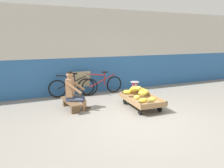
{
  "coord_description": "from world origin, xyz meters",
  "views": [
    {
      "loc": [
        -2.65,
        -4.3,
        2.05
      ],
      "look_at": [
        -0.34,
        1.18,
        0.75
      ],
      "focal_mm": 33.29,
      "sensor_mm": 36.0,
      "label": 1
    }
  ],
  "objects_px": {
    "sign_board": "(81,83)",
    "bicycle_near_left": "(72,87)",
    "banana_cart": "(141,100)",
    "low_bench": "(71,103)",
    "bicycle_far_left": "(102,85)",
    "plastic_crate": "(135,94)",
    "weighing_scale": "(135,86)",
    "vendor_seated": "(73,91)",
    "shopping_bag": "(147,98)"
  },
  "relations": [
    {
      "from": "low_bench",
      "to": "sign_board",
      "type": "bearing_deg",
      "value": 65.75
    },
    {
      "from": "low_bench",
      "to": "vendor_seated",
      "type": "xyz_separation_m",
      "value": [
        0.08,
        -0.04,
        0.37
      ]
    },
    {
      "from": "weighing_scale",
      "to": "sign_board",
      "type": "bearing_deg",
      "value": 140.02
    },
    {
      "from": "vendor_seated",
      "to": "bicycle_near_left",
      "type": "xyz_separation_m",
      "value": [
        0.26,
        1.42,
        -0.21
      ]
    },
    {
      "from": "low_bench",
      "to": "plastic_crate",
      "type": "bearing_deg",
      "value": 7.43
    },
    {
      "from": "vendor_seated",
      "to": "plastic_crate",
      "type": "bearing_deg",
      "value": 8.69
    },
    {
      "from": "vendor_seated",
      "to": "bicycle_far_left",
      "type": "distance_m",
      "value": 1.93
    },
    {
      "from": "bicycle_near_left",
      "to": "sign_board",
      "type": "bearing_deg",
      "value": 32.26
    },
    {
      "from": "banana_cart",
      "to": "sign_board",
      "type": "bearing_deg",
      "value": 118.47
    },
    {
      "from": "low_bench",
      "to": "bicycle_near_left",
      "type": "bearing_deg",
      "value": 76.14
    },
    {
      "from": "banana_cart",
      "to": "low_bench",
      "type": "xyz_separation_m",
      "value": [
        -1.99,
        0.7,
        -0.04
      ]
    },
    {
      "from": "vendor_seated",
      "to": "shopping_bag",
      "type": "bearing_deg",
      "value": -3.26
    },
    {
      "from": "bicycle_far_left",
      "to": "shopping_bag",
      "type": "xyz_separation_m",
      "value": [
        1.06,
        -1.46,
        -0.23
      ]
    },
    {
      "from": "sign_board",
      "to": "shopping_bag",
      "type": "distance_m",
      "value": 2.57
    },
    {
      "from": "vendor_seated",
      "to": "weighing_scale",
      "type": "bearing_deg",
      "value": 8.66
    },
    {
      "from": "shopping_bag",
      "to": "banana_cart",
      "type": "bearing_deg",
      "value": -135.9
    },
    {
      "from": "low_bench",
      "to": "bicycle_far_left",
      "type": "xyz_separation_m",
      "value": [
        1.47,
        1.28,
        0.15
      ]
    },
    {
      "from": "vendor_seated",
      "to": "weighing_scale",
      "type": "height_order",
      "value": "vendor_seated"
    },
    {
      "from": "weighing_scale",
      "to": "bicycle_near_left",
      "type": "bearing_deg",
      "value": 151.36
    },
    {
      "from": "bicycle_far_left",
      "to": "sign_board",
      "type": "bearing_deg",
      "value": 154.79
    },
    {
      "from": "low_bench",
      "to": "weighing_scale",
      "type": "height_order",
      "value": "weighing_scale"
    },
    {
      "from": "low_bench",
      "to": "vendor_seated",
      "type": "bearing_deg",
      "value": -27.12
    },
    {
      "from": "plastic_crate",
      "to": "sign_board",
      "type": "xyz_separation_m",
      "value": [
        -1.58,
        1.32,
        0.28
      ]
    },
    {
      "from": "shopping_bag",
      "to": "bicycle_far_left",
      "type": "bearing_deg",
      "value": 126.02
    },
    {
      "from": "sign_board",
      "to": "bicycle_near_left",
      "type": "bearing_deg",
      "value": -147.74
    },
    {
      "from": "bicycle_near_left",
      "to": "sign_board",
      "type": "xyz_separation_m",
      "value": [
        0.39,
        0.25,
        0.08
      ]
    },
    {
      "from": "banana_cart",
      "to": "shopping_bag",
      "type": "relative_size",
      "value": 6.1
    },
    {
      "from": "plastic_crate",
      "to": "weighing_scale",
      "type": "bearing_deg",
      "value": -90.0
    },
    {
      "from": "bicycle_far_left",
      "to": "vendor_seated",
      "type": "bearing_deg",
      "value": -136.38
    },
    {
      "from": "weighing_scale",
      "to": "bicycle_near_left",
      "type": "xyz_separation_m",
      "value": [
        -1.97,
        1.08,
        -0.1
      ]
    },
    {
      "from": "low_bench",
      "to": "plastic_crate",
      "type": "height_order",
      "value": "plastic_crate"
    },
    {
      "from": "banana_cart",
      "to": "plastic_crate",
      "type": "xyz_separation_m",
      "value": [
        0.32,
        1.0,
        -0.09
      ]
    },
    {
      "from": "banana_cart",
      "to": "vendor_seated",
      "type": "distance_m",
      "value": 2.05
    },
    {
      "from": "banana_cart",
      "to": "bicycle_far_left",
      "type": "bearing_deg",
      "value": 104.93
    },
    {
      "from": "bicycle_far_left",
      "to": "shopping_bag",
      "type": "bearing_deg",
      "value": -53.98
    },
    {
      "from": "banana_cart",
      "to": "plastic_crate",
      "type": "height_order",
      "value": "banana_cart"
    },
    {
      "from": "bicycle_near_left",
      "to": "vendor_seated",
      "type": "bearing_deg",
      "value": -100.46
    },
    {
      "from": "vendor_seated",
      "to": "weighing_scale",
      "type": "relative_size",
      "value": 3.8
    },
    {
      "from": "weighing_scale",
      "to": "shopping_bag",
      "type": "xyz_separation_m",
      "value": [
        0.21,
        -0.48,
        -0.33
      ]
    },
    {
      "from": "vendor_seated",
      "to": "shopping_bag",
      "type": "height_order",
      "value": "vendor_seated"
    },
    {
      "from": "vendor_seated",
      "to": "sign_board",
      "type": "relative_size",
      "value": 1.3
    },
    {
      "from": "bicycle_near_left",
      "to": "bicycle_far_left",
      "type": "xyz_separation_m",
      "value": [
        1.13,
        -0.1,
        0.0
      ]
    },
    {
      "from": "banana_cart",
      "to": "weighing_scale",
      "type": "bearing_deg",
      "value": 72.19
    },
    {
      "from": "banana_cart",
      "to": "shopping_bag",
      "type": "bearing_deg",
      "value": 44.1
    },
    {
      "from": "banana_cart",
      "to": "vendor_seated",
      "type": "bearing_deg",
      "value": 161.04
    },
    {
      "from": "vendor_seated",
      "to": "weighing_scale",
      "type": "distance_m",
      "value": 2.26
    },
    {
      "from": "low_bench",
      "to": "sign_board",
      "type": "xyz_separation_m",
      "value": [
        0.73,
        1.63,
        0.24
      ]
    },
    {
      "from": "weighing_scale",
      "to": "shopping_bag",
      "type": "bearing_deg",
      "value": -66.01
    },
    {
      "from": "banana_cart",
      "to": "vendor_seated",
      "type": "height_order",
      "value": "vendor_seated"
    },
    {
      "from": "low_bench",
      "to": "bicycle_near_left",
      "type": "distance_m",
      "value": 1.43
    }
  ]
}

